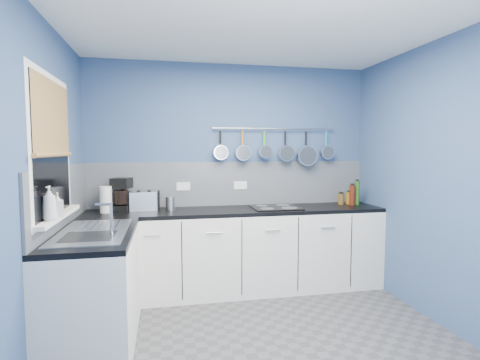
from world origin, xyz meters
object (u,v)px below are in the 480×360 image
object	(u,v)px
paper_towel	(106,200)
coffee_maker	(122,195)
soap_bottle_a	(49,203)
soap_bottle_b	(57,204)
hob	(275,207)
toaster	(144,201)
canister	(170,203)

from	to	relation	value
paper_towel	coffee_maker	world-z (taller)	coffee_maker
soap_bottle_a	soap_bottle_b	bearing A→B (deg)	90.00
soap_bottle_a	paper_towel	xyz separation A→B (m)	(0.19, 1.20, -0.14)
soap_bottle_a	coffee_maker	bearing A→B (deg)	75.38
soap_bottle_a	hob	bearing A→B (deg)	30.53
soap_bottle_a	coffee_maker	distance (m)	1.33
paper_towel	toaster	bearing A→B (deg)	14.88
coffee_maker	hob	xyz separation A→B (m)	(1.63, -0.12, -0.17)
paper_towel	canister	world-z (taller)	paper_towel
paper_towel	soap_bottle_b	bearing A→B (deg)	-100.57
soap_bottle_a	toaster	world-z (taller)	soap_bottle_a
coffee_maker	hob	world-z (taller)	coffee_maker
soap_bottle_b	coffee_maker	size ratio (longest dim) A/B	0.50
soap_bottle_b	hob	bearing A→B (deg)	26.19
canister	hob	bearing A→B (deg)	-5.61
soap_bottle_b	toaster	size ratio (longest dim) A/B	0.56
soap_bottle_b	toaster	xyz separation A→B (m)	(0.56, 1.11, -0.14)
soap_bottle_a	paper_towel	world-z (taller)	soap_bottle_a
soap_bottle_a	canister	distance (m)	1.53
paper_towel	hob	world-z (taller)	paper_towel
coffee_maker	toaster	world-z (taller)	coffee_maker
paper_towel	coffee_maker	xyz separation A→B (m)	(0.15, 0.08, 0.04)
canister	coffee_maker	bearing A→B (deg)	178.81
toaster	hob	bearing A→B (deg)	-13.21
canister	soap_bottle_a	bearing A→B (deg)	-123.23
soap_bottle_b	toaster	bearing A→B (deg)	63.24
paper_towel	coffee_maker	distance (m)	0.17
toaster	canister	world-z (taller)	toaster
paper_towel	hob	bearing A→B (deg)	-1.40
soap_bottle_b	canister	distance (m)	1.37
soap_bottle_a	soap_bottle_b	xyz separation A→B (m)	(0.00, 0.19, -0.03)
soap_bottle_a	paper_towel	distance (m)	1.22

